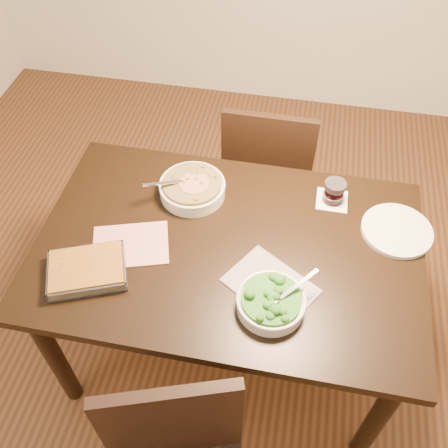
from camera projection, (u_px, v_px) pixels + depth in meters
name	position (u px, v px, depth m)	size (l,w,h in m)	color
ground	(227.00, 342.00, 2.38)	(4.00, 4.00, 0.00)	#432513
table	(228.00, 261.00, 1.88)	(1.40, 0.90, 0.75)	black
magazine_a	(131.00, 245.00, 1.81)	(0.27, 0.20, 0.01)	#BE3645
magazine_b	(270.00, 286.00, 1.69)	(0.29, 0.20, 0.01)	#2A2931
coaster	(332.00, 200.00, 1.95)	(0.12, 0.12, 0.00)	white
stew_bowl	(192.00, 188.00, 1.95)	(0.26, 0.26, 0.10)	silver
broccoli_bowl	(271.00, 302.00, 1.62)	(0.23, 0.23, 0.09)	silver
baking_dish	(87.00, 270.00, 1.71)	(0.32, 0.28, 0.05)	silver
wine_tumbler	(334.00, 191.00, 1.91)	(0.08, 0.08, 0.09)	black
dinner_plate	(397.00, 231.00, 1.84)	(0.26, 0.26, 0.02)	silver
chair_far	(268.00, 167.00, 2.45)	(0.42, 0.42, 0.89)	black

